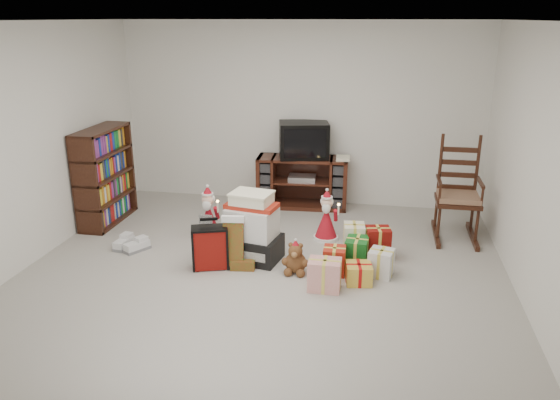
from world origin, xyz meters
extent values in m
cube|color=#A7A199|center=(0.00, 0.00, -0.01)|extent=(5.00, 5.00, 0.01)
cube|color=silver|center=(0.00, 0.00, 2.50)|extent=(5.00, 5.00, 0.01)
cube|color=white|center=(0.00, 2.50, 1.25)|extent=(5.00, 0.01, 2.50)
cube|color=white|center=(0.00, -2.50, 1.25)|extent=(5.00, 0.01, 2.50)
cube|color=white|center=(-2.50, 0.00, 1.25)|extent=(0.01, 5.00, 2.50)
cube|color=white|center=(2.50, 0.00, 1.25)|extent=(0.01, 5.00, 2.50)
cube|color=#441C13|center=(0.08, 2.25, 0.35)|extent=(1.26, 0.52, 0.71)
cube|color=silver|center=(0.08, 2.22, 0.42)|extent=(0.39, 0.29, 0.07)
cube|color=#3A1E0F|center=(-2.30, 1.20, 0.61)|extent=(0.33, 1.00, 1.22)
cube|color=#3A1E0F|center=(2.06, 1.47, 0.46)|extent=(0.51, 0.49, 0.05)
cube|color=#987253|center=(2.06, 1.47, 0.52)|extent=(0.47, 0.45, 0.06)
cube|color=#3A1E0F|center=(2.06, 1.69, 0.88)|extent=(0.43, 0.06, 0.78)
cube|color=#3A1E0F|center=(2.06, 1.47, 0.03)|extent=(0.51, 0.84, 0.06)
cube|color=black|center=(-0.19, 0.40, 0.13)|extent=(0.67, 0.53, 0.27)
cube|color=silver|center=(-0.19, 0.40, 0.43)|extent=(0.56, 0.47, 0.33)
cube|color=#A42312|center=(-0.19, 0.40, 0.62)|extent=(0.58, 0.38, 0.05)
cube|color=#F1EBC5|center=(-0.19, 0.40, 0.70)|extent=(0.45, 0.38, 0.11)
cube|color=maroon|center=(-0.57, 0.10, 0.23)|extent=(0.40, 0.29, 0.47)
cube|color=black|center=(-0.57, 0.18, 0.53)|extent=(0.19, 0.09, 0.03)
ellipsoid|color=brown|center=(0.33, 0.16, 0.11)|extent=(0.22, 0.19, 0.23)
sphere|color=brown|center=(0.33, 0.13, 0.25)|extent=(0.15, 0.15, 0.15)
cone|color=#A3111D|center=(0.54, 1.11, 0.21)|extent=(0.29, 0.29, 0.41)
sphere|color=beige|center=(0.54, 1.11, 0.46)|extent=(0.14, 0.14, 0.14)
cone|color=#A3111D|center=(0.54, 1.11, 0.57)|extent=(0.12, 0.12, 0.10)
cylinder|color=silver|center=(0.69, 1.00, 0.42)|extent=(0.02, 0.02, 0.12)
cone|color=#A3111D|center=(-0.84, 0.90, 0.21)|extent=(0.30, 0.30, 0.43)
sphere|color=beige|center=(-0.84, 0.90, 0.48)|extent=(0.15, 0.15, 0.15)
cone|color=#A3111D|center=(-0.84, 0.90, 0.60)|extent=(0.13, 0.13, 0.11)
cylinder|color=silver|center=(-0.69, 0.79, 0.44)|extent=(0.02, 0.02, 0.13)
cube|color=silver|center=(-1.72, 0.40, 0.05)|extent=(0.16, 0.31, 0.11)
cube|color=silver|center=(-1.53, 0.40, 0.05)|extent=(0.27, 0.32, 0.11)
cube|color=#A42312|center=(0.73, 0.21, 0.14)|extent=(0.27, 0.27, 0.27)
cube|color=#1A691F|center=(0.94, 0.48, 0.14)|extent=(0.27, 0.27, 0.27)
cube|color=gold|center=(0.99, 0.05, 0.14)|extent=(0.27, 0.27, 0.27)
cube|color=white|center=(0.67, -0.16, 0.14)|extent=(0.27, 0.27, 0.27)
cube|color=silver|center=(1.20, 0.26, 0.14)|extent=(0.27, 0.27, 0.27)
cube|color=maroon|center=(1.15, 0.69, 0.14)|extent=(0.27, 0.27, 0.27)
cube|color=#F1EBC5|center=(0.89, 0.74, 0.14)|extent=(0.27, 0.27, 0.27)
cube|color=black|center=(0.09, 2.27, 0.95)|extent=(0.74, 0.60, 0.48)
cube|color=black|center=(0.09, 2.04, 0.95)|extent=(0.55, 0.14, 0.38)
camera|label=1|loc=(1.14, -4.93, 2.53)|focal=35.00mm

